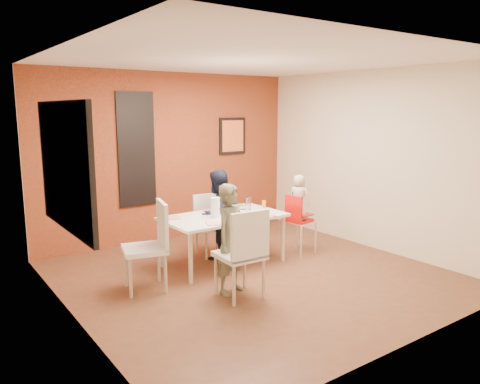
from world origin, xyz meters
TOP-DOWN VIEW (x-y plane):
  - ground at (0.00, 0.00)m, footprint 4.50×4.50m
  - ceiling at (0.00, 0.00)m, footprint 4.50×4.50m
  - wall_back at (0.00, 2.25)m, footprint 4.50×0.02m
  - wall_front at (0.00, -2.25)m, footprint 4.50×0.02m
  - wall_left at (-2.25, 0.00)m, footprint 0.02×4.50m
  - wall_right at (2.25, 0.00)m, footprint 0.02×4.50m
  - brick_accent_wall at (0.00, 2.23)m, footprint 4.50×0.02m
  - picture_window_frame at (-2.22, 0.20)m, footprint 0.05×1.70m
  - picture_window_pane at (-2.21, 0.20)m, footprint 0.02×1.55m
  - glassblock_strip at (-0.60, 2.21)m, footprint 0.55×0.03m
  - glassblock_surround at (-0.60, 2.21)m, footprint 0.60×0.03m
  - art_print_frame at (1.20, 2.21)m, footprint 0.54×0.03m
  - art_print_canvas at (1.20, 2.19)m, footprint 0.44×0.01m
  - dining_table at (-0.06, 0.61)m, footprint 1.65×0.93m
  - chair_near at (-0.55, -0.55)m, footprint 0.50×0.50m
  - chair_far at (0.03, 1.13)m, footprint 0.45×0.45m
  - chair_left at (-1.24, 0.34)m, footprint 0.59×0.59m
  - high_chair at (1.09, 0.37)m, footprint 0.42×0.42m
  - child_near at (-0.55, -0.30)m, footprint 0.54×0.44m
  - child_far at (0.02, 0.89)m, footprint 0.75×0.67m
  - toddler at (1.12, 0.38)m, footprint 0.31×0.38m
  - plate_near_left at (-0.39, 0.29)m, footprint 0.30×0.30m
  - plate_far_mid at (-0.04, 0.93)m, footprint 0.28×0.28m
  - plate_near_right at (0.45, 0.28)m, footprint 0.27×0.27m
  - plate_far_left at (-0.71, 0.88)m, footprint 0.28×0.28m
  - salad_bowl_a at (0.08, 0.54)m, footprint 0.29×0.29m
  - salad_bowl_b at (0.38, 0.82)m, footprint 0.25×0.25m
  - wine_bottle at (0.19, 0.71)m, footprint 0.08×0.08m
  - wine_glass_a at (-0.03, 0.39)m, footprint 0.07×0.07m
  - wine_glass_b at (0.29, 0.51)m, footprint 0.08×0.08m
  - paper_towel_roll at (-0.22, 0.56)m, footprint 0.12×0.12m
  - condiment_red at (0.14, 0.62)m, footprint 0.03×0.03m
  - condiment_green at (0.12, 0.68)m, footprint 0.03×0.03m
  - condiment_brown at (0.08, 0.68)m, footprint 0.03×0.03m
  - sippy_cup at (0.71, 0.68)m, footprint 0.06×0.06m

SIDE VIEW (x-z plane):
  - ground at x=0.00m, z-range 0.00..0.00m
  - chair_far at x=0.03m, z-range 0.05..0.93m
  - high_chair at x=1.09m, z-range 0.09..0.97m
  - chair_near at x=-0.55m, z-range 0.06..1.10m
  - chair_left at x=-1.24m, z-range 0.06..1.11m
  - dining_table at x=-0.06m, z-range 0.28..0.97m
  - child_far at x=0.02m, z-range 0.00..1.27m
  - child_near at x=-0.55m, z-range 0.00..1.29m
  - plate_near_right at x=0.45m, z-range 0.69..0.70m
  - plate_far_mid at x=-0.04m, z-range 0.69..0.70m
  - plate_near_left at x=-0.39m, z-range 0.69..0.70m
  - plate_far_left at x=-0.71m, z-range 0.69..0.70m
  - salad_bowl_b at x=0.38m, z-range 0.69..0.74m
  - salad_bowl_a at x=0.08m, z-range 0.69..0.74m
  - sippy_cup at x=0.71m, z-range 0.69..0.79m
  - condiment_red at x=0.14m, z-range 0.69..0.81m
  - condiment_green at x=0.12m, z-range 0.69..0.82m
  - condiment_brown at x=0.08m, z-range 0.69..0.82m
  - wine_glass_a at x=-0.03m, z-range 0.69..0.88m
  - wine_glass_b at x=0.29m, z-range 0.69..0.91m
  - paper_towel_roll at x=-0.22m, z-range 0.69..0.96m
  - wine_bottle at x=0.19m, z-range 0.69..0.98m
  - toddler at x=1.12m, z-range 0.52..1.18m
  - wall_back at x=0.00m, z-range 0.00..2.70m
  - wall_front at x=0.00m, z-range 0.00..2.70m
  - wall_left at x=-2.25m, z-range 0.00..2.70m
  - wall_right at x=2.25m, z-range 0.00..2.70m
  - brick_accent_wall at x=0.00m, z-range 0.00..2.70m
  - glassblock_strip at x=-0.60m, z-range 0.65..2.35m
  - glassblock_surround at x=-0.60m, z-range 0.62..2.38m
  - picture_window_frame at x=-2.22m, z-range 0.90..2.20m
  - picture_window_pane at x=-2.21m, z-range 0.98..2.12m
  - art_print_frame at x=1.20m, z-range 1.33..1.97m
  - art_print_canvas at x=1.20m, z-range 1.38..1.92m
  - ceiling at x=0.00m, z-range 2.69..2.71m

